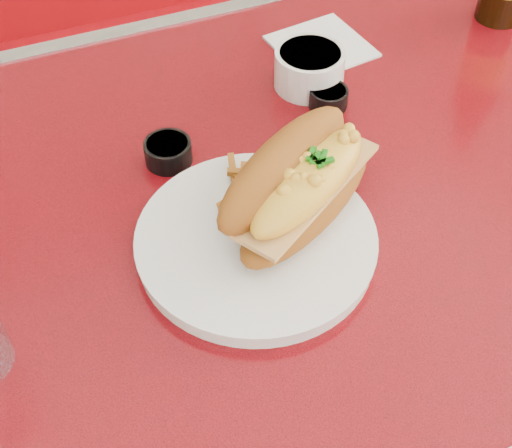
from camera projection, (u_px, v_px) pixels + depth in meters
name	position (u px, v px, depth m)	size (l,w,h in m)	color
ground	(305.00, 442.00, 1.46)	(8.00, 8.00, 0.00)	silver
diner_table	(328.00, 252.00, 1.01)	(1.23, 0.83, 0.77)	red
booth_bench_far	(170.00, 101.00, 1.74)	(1.20, 0.51, 0.90)	#A50B13
dinner_plate	(256.00, 242.00, 0.79)	(0.29, 0.29, 0.02)	white
mac_hoagie	(299.00, 183.00, 0.78)	(0.26, 0.22, 0.10)	#975418
fries_pile	(271.00, 189.00, 0.82)	(0.10, 0.09, 0.03)	#C27521
fork	(283.00, 196.00, 0.83)	(0.07, 0.16, 0.00)	silver
gravy_ramekin	(309.00, 67.00, 0.98)	(0.12, 0.12, 0.05)	white
sauce_cup_left	(168.00, 151.00, 0.88)	(0.06, 0.06, 0.03)	black
sauce_cup_right	(328.00, 97.00, 0.96)	(0.06, 0.06, 0.03)	black
paper_napkin	(321.00, 46.00, 1.06)	(0.13, 0.13, 0.00)	white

